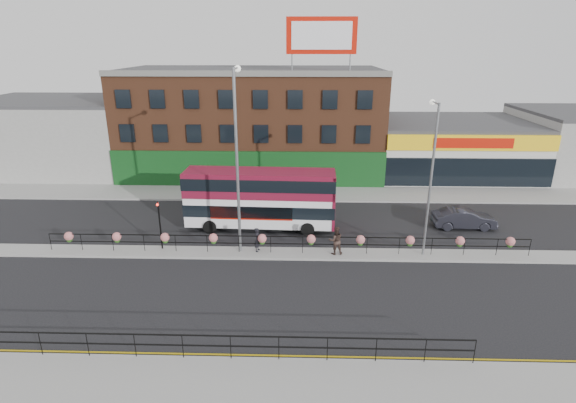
{
  "coord_description": "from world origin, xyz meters",
  "views": [
    {
      "loc": [
        0.82,
        -25.52,
        12.56
      ],
      "look_at": [
        0.0,
        3.0,
        2.5
      ],
      "focal_mm": 28.0,
      "sensor_mm": 36.0,
      "label": 1
    }
  ],
  "objects_px": {
    "double_decker_bus": "(261,193)",
    "lamp_column_west": "(237,147)",
    "lamp_column_east": "(431,167)",
    "car": "(464,218)",
    "pedestrian_b": "(336,240)",
    "pedestrian_a": "(258,240)"
  },
  "relations": [
    {
      "from": "double_decker_bus",
      "to": "lamp_column_west",
      "type": "distance_m",
      "value": 5.76
    },
    {
      "from": "car",
      "to": "pedestrian_b",
      "type": "relative_size",
      "value": 2.43
    },
    {
      "from": "pedestrian_b",
      "to": "lamp_column_east",
      "type": "distance_m",
      "value": 7.16
    },
    {
      "from": "pedestrian_b",
      "to": "lamp_column_west",
      "type": "xyz_separation_m",
      "value": [
        -5.99,
        0.54,
        5.74
      ]
    },
    {
      "from": "car",
      "to": "lamp_column_west",
      "type": "distance_m",
      "value": 17.2
    },
    {
      "from": "double_decker_bus",
      "to": "pedestrian_b",
      "type": "height_order",
      "value": "double_decker_bus"
    },
    {
      "from": "lamp_column_west",
      "to": "double_decker_bus",
      "type": "bearing_deg",
      "value": 75.83
    },
    {
      "from": "car",
      "to": "lamp_column_east",
      "type": "bearing_deg",
      "value": 137.9
    },
    {
      "from": "double_decker_bus",
      "to": "pedestrian_b",
      "type": "xyz_separation_m",
      "value": [
        5.02,
        -4.38,
        -1.56
      ]
    },
    {
      "from": "pedestrian_b",
      "to": "car",
      "type": "bearing_deg",
      "value": -160.55
    },
    {
      "from": "double_decker_bus",
      "to": "lamp_column_west",
      "type": "bearing_deg",
      "value": -104.17
    },
    {
      "from": "double_decker_bus",
      "to": "lamp_column_west",
      "type": "height_order",
      "value": "lamp_column_west"
    },
    {
      "from": "lamp_column_west",
      "to": "lamp_column_east",
      "type": "height_order",
      "value": "lamp_column_west"
    },
    {
      "from": "pedestrian_b",
      "to": "lamp_column_west",
      "type": "height_order",
      "value": "lamp_column_west"
    },
    {
      "from": "pedestrian_a",
      "to": "lamp_column_west",
      "type": "relative_size",
      "value": 0.14
    },
    {
      "from": "car",
      "to": "pedestrian_b",
      "type": "xyz_separation_m",
      "value": [
        -9.53,
        -4.82,
        0.33
      ]
    },
    {
      "from": "double_decker_bus",
      "to": "pedestrian_a",
      "type": "relative_size",
      "value": 6.82
    },
    {
      "from": "double_decker_bus",
      "to": "car",
      "type": "xyz_separation_m",
      "value": [
        14.55,
        0.44,
        -1.89
      ]
    },
    {
      "from": "pedestrian_a",
      "to": "lamp_column_west",
      "type": "distance_m",
      "value": 5.98
    },
    {
      "from": "double_decker_bus",
      "to": "lamp_column_east",
      "type": "bearing_deg",
      "value": -21.14
    },
    {
      "from": "double_decker_bus",
      "to": "car",
      "type": "distance_m",
      "value": 14.68
    },
    {
      "from": "car",
      "to": "lamp_column_east",
      "type": "height_order",
      "value": "lamp_column_east"
    }
  ]
}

